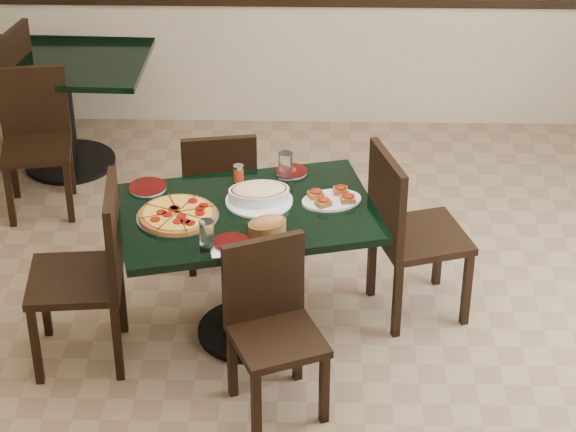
{
  "coord_description": "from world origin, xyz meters",
  "views": [
    {
      "loc": [
        0.01,
        -4.48,
        3.57
      ],
      "look_at": [
        -0.1,
        0.0,
        0.87
      ],
      "focal_mm": 70.0,
      "sensor_mm": 36.0,
      "label": 1
    }
  ],
  "objects_px": {
    "chair_far": "(219,191)",
    "chair_right": "(406,226)",
    "chair_near": "(271,319)",
    "bruschetta_platter": "(332,198)",
    "back_chair_near": "(36,133)",
    "chair_left": "(93,265)",
    "main_table": "(247,242)",
    "bread_basket": "(267,226)",
    "back_table": "(62,92)",
    "lasagna_casserole": "(259,194)",
    "pepperoni_pizza": "(178,215)",
    "back_chair_left": "(1,92)"
  },
  "relations": [
    {
      "from": "main_table",
      "to": "back_chair_left",
      "type": "bearing_deg",
      "value": 119.1
    },
    {
      "from": "main_table",
      "to": "chair_near",
      "type": "distance_m",
      "value": 0.54
    },
    {
      "from": "main_table",
      "to": "chair_right",
      "type": "distance_m",
      "value": 0.84
    },
    {
      "from": "back_table",
      "to": "bread_basket",
      "type": "xyz_separation_m",
      "value": [
        1.4,
        -2.04,
        0.26
      ]
    },
    {
      "from": "bread_basket",
      "to": "chair_left",
      "type": "bearing_deg",
      "value": 149.56
    },
    {
      "from": "bruschetta_platter",
      "to": "main_table",
      "type": "bearing_deg",
      "value": 176.13
    },
    {
      "from": "back_table",
      "to": "bread_basket",
      "type": "bearing_deg",
      "value": -53.48
    },
    {
      "from": "chair_right",
      "to": "pepperoni_pizza",
      "type": "relative_size",
      "value": 2.38
    },
    {
      "from": "chair_far",
      "to": "pepperoni_pizza",
      "type": "bearing_deg",
      "value": 70.19
    },
    {
      "from": "back_chair_left",
      "to": "bread_basket",
      "type": "bearing_deg",
      "value": 53.79
    },
    {
      "from": "chair_right",
      "to": "back_chair_near",
      "type": "bearing_deg",
      "value": 45.66
    },
    {
      "from": "chair_far",
      "to": "main_table",
      "type": "bearing_deg",
      "value": 97.18
    },
    {
      "from": "back_table",
      "to": "pepperoni_pizza",
      "type": "height_order",
      "value": "pepperoni_pizza"
    },
    {
      "from": "back_table",
      "to": "lasagna_casserole",
      "type": "height_order",
      "value": "lasagna_casserole"
    },
    {
      "from": "main_table",
      "to": "chair_near",
      "type": "height_order",
      "value": "chair_near"
    },
    {
      "from": "back_table",
      "to": "chair_right",
      "type": "relative_size",
      "value": 1.18
    },
    {
      "from": "chair_far",
      "to": "lasagna_casserole",
      "type": "xyz_separation_m",
      "value": [
        0.25,
        -0.57,
        0.32
      ]
    },
    {
      "from": "chair_near",
      "to": "lasagna_casserole",
      "type": "bearing_deg",
      "value": 74.97
    },
    {
      "from": "main_table",
      "to": "chair_left",
      "type": "bearing_deg",
      "value": -178.89
    },
    {
      "from": "main_table",
      "to": "bruschetta_platter",
      "type": "bearing_deg",
      "value": -1.47
    },
    {
      "from": "pepperoni_pizza",
      "to": "chair_near",
      "type": "bearing_deg",
      "value": -42.74
    },
    {
      "from": "chair_near",
      "to": "bread_basket",
      "type": "height_order",
      "value": "chair_near"
    },
    {
      "from": "chair_far",
      "to": "chair_near",
      "type": "bearing_deg",
      "value": 96.64
    },
    {
      "from": "lasagna_casserole",
      "to": "main_table",
      "type": "bearing_deg",
      "value": -133.15
    },
    {
      "from": "main_table",
      "to": "pepperoni_pizza",
      "type": "distance_m",
      "value": 0.39
    },
    {
      "from": "chair_near",
      "to": "lasagna_casserole",
      "type": "height_order",
      "value": "chair_near"
    },
    {
      "from": "chair_far",
      "to": "bruschetta_platter",
      "type": "relative_size",
      "value": 2.47
    },
    {
      "from": "chair_far",
      "to": "chair_left",
      "type": "height_order",
      "value": "chair_left"
    },
    {
      "from": "back_chair_left",
      "to": "lasagna_casserole",
      "type": "distance_m",
      "value": 2.44
    },
    {
      "from": "back_chair_near",
      "to": "bread_basket",
      "type": "height_order",
      "value": "back_chair_near"
    },
    {
      "from": "back_chair_near",
      "to": "bread_basket",
      "type": "xyz_separation_m",
      "value": [
        1.47,
        -1.53,
        0.3
      ]
    },
    {
      "from": "back_chair_near",
      "to": "bruschetta_platter",
      "type": "distance_m",
      "value": 2.18
    },
    {
      "from": "chair_far",
      "to": "chair_right",
      "type": "xyz_separation_m",
      "value": [
        1.0,
        -0.44,
        0.06
      ]
    },
    {
      "from": "chair_right",
      "to": "main_table",
      "type": "bearing_deg",
      "value": 87.7
    },
    {
      "from": "back_chair_near",
      "to": "bruschetta_platter",
      "type": "xyz_separation_m",
      "value": [
        1.78,
        -1.23,
        0.28
      ]
    },
    {
      "from": "main_table",
      "to": "chair_near",
      "type": "bearing_deg",
      "value": -88.82
    },
    {
      "from": "back_table",
      "to": "main_table",
      "type": "bearing_deg",
      "value": -52.84
    },
    {
      "from": "bread_basket",
      "to": "main_table",
      "type": "bearing_deg",
      "value": 88.26
    },
    {
      "from": "chair_right",
      "to": "back_chair_near",
      "type": "xyz_separation_m",
      "value": [
        -2.16,
        1.11,
        -0.05
      ]
    },
    {
      "from": "back_chair_left",
      "to": "bruschetta_platter",
      "type": "relative_size",
      "value": 2.78
    },
    {
      "from": "back_table",
      "to": "lasagna_casserole",
      "type": "xyz_separation_m",
      "value": [
        1.35,
        -1.75,
        0.27
      ]
    },
    {
      "from": "chair_far",
      "to": "chair_left",
      "type": "distance_m",
      "value": 1.02
    },
    {
      "from": "chair_far",
      "to": "back_chair_near",
      "type": "height_order",
      "value": "back_chair_near"
    },
    {
      "from": "back_table",
      "to": "chair_left",
      "type": "bearing_deg",
      "value": -72.88
    },
    {
      "from": "chair_right",
      "to": "bread_basket",
      "type": "xyz_separation_m",
      "value": [
        -0.7,
        -0.42,
        0.25
      ]
    },
    {
      "from": "pepperoni_pizza",
      "to": "bruschetta_platter",
      "type": "height_order",
      "value": "bruschetta_platter"
    },
    {
      "from": "bread_basket",
      "to": "bruschetta_platter",
      "type": "height_order",
      "value": "bread_basket"
    },
    {
      "from": "chair_left",
      "to": "back_chair_near",
      "type": "relative_size",
      "value": 1.11
    },
    {
      "from": "chair_right",
      "to": "chair_left",
      "type": "height_order",
      "value": "chair_left"
    },
    {
      "from": "chair_near",
      "to": "back_chair_near",
      "type": "distance_m",
      "value": 2.37
    }
  ]
}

